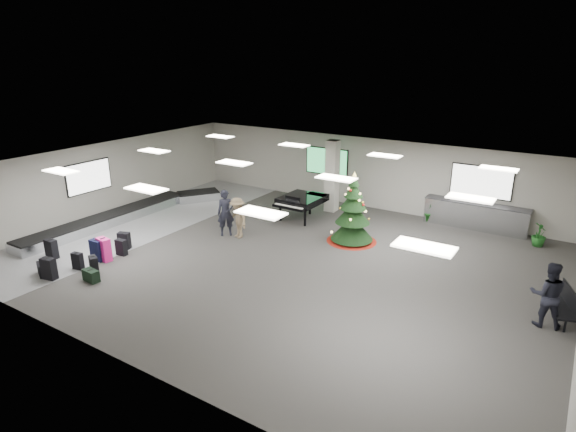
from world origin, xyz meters
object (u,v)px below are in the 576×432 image
Objects in this scene: service_counter at (475,216)px; traveler_bench at (548,294)px; christmas_tree at (353,218)px; grand_piano at (301,200)px; traveler_b at (238,218)px; potted_plant_left at (430,212)px; potted_plant_right at (539,235)px; pink_suitcase at (104,249)px; bench at (565,304)px; baggage_carousel at (129,214)px; traveler_a at (226,213)px.

service_counter is 2.26× the size of traveler_bench.
christmas_tree reaches higher than service_counter.
christmas_tree is 7.32m from traveler_bench.
grand_piano is 3.30m from traveler_b.
potted_plant_left is 0.97× the size of potted_plant_right.
pink_suitcase is 14.19m from bench.
bench reaches higher than pink_suitcase.
grand_piano reaches higher than baggage_carousel.
grand_piano is 1.32× the size of bench.
bench is 11.11m from traveler_b.
baggage_carousel is at bearing 145.00° from traveler_a.
christmas_tree is 4.37m from traveler_b.
traveler_a is at bearing -113.64° from grand_piano.
pink_suitcase is at bearing -129.51° from potted_plant_left.
potted_plant_right is at bearing 21.59° from baggage_carousel.
baggage_carousel is 14.50m from service_counter.
grand_piano is at bearing -157.15° from service_counter.
potted_plant_left is (11.04, 6.58, 0.22)m from baggage_carousel.
bench is at bearing 1.91° from baggage_carousel.
bench is (13.63, 3.95, 0.12)m from pink_suitcase.
grand_piano is 10.74m from bench.
potted_plant_left is at bearing 172.66° from potted_plant_right.
bench is (10.18, -3.41, -0.30)m from grand_piano.
traveler_b is at bearing -105.54° from grand_piano.
pink_suitcase is 0.52× the size of traveler_b.
christmas_tree reaches higher than grand_piano.
traveler_a is at bearing -136.90° from potted_plant_left.
traveler_b is 0.89× the size of traveler_bench.
traveler_bench reaches higher than bench.
christmas_tree is at bearing 52.30° from pink_suitcase.
grand_piano is 9.25m from potted_plant_right.
traveler_bench reaches higher than traveler_b.
grand_piano is at bearing 21.75° from traveler_a.
christmas_tree reaches higher than baggage_carousel.
traveler_a reaches higher than bench.
service_counter is at bearing 23.64° from grand_piano.
bench is 0.85× the size of traveler_a.
potted_plant_right is (9.00, 2.08, -0.38)m from grand_piano.
bench is at bearing -17.74° from grand_piano.
service_counter is 1.49× the size of christmas_tree.
bench is (16.44, 0.55, 0.31)m from baggage_carousel.
traveler_a is 1.15× the size of traveler_b.
service_counter reaches higher than bench.
traveler_b reaches higher than service_counter.
pink_suitcase reaches higher than baggage_carousel.
pink_suitcase is 4.63m from traveler_a.
grand_piano reaches higher than service_counter.
potted_plant_right is (-0.76, 5.97, -0.45)m from traveler_bench.
bench is 0.97× the size of traveler_b.
traveler_bench is (10.69, -0.72, 0.10)m from traveler_b.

